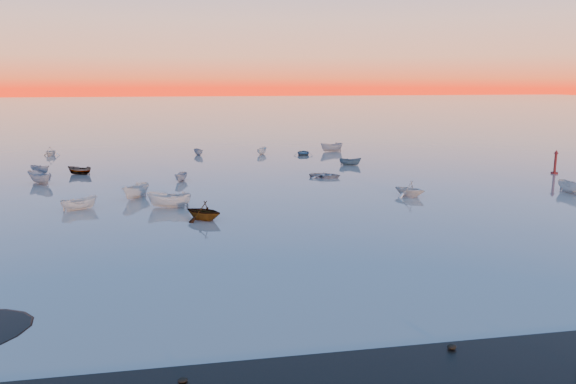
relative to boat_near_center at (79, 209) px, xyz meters
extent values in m
plane|color=slate|center=(18.99, 69.48, 0.00)|extent=(600.00, 600.00, 0.00)
imported|color=silver|center=(0.00, 0.00, 0.00)|extent=(2.73, 3.88, 1.24)
imported|color=silver|center=(34.83, 0.09, 0.00)|extent=(4.04, 3.71, 1.33)
cylinder|color=#4D1011|center=(60.29, 10.70, 0.05)|extent=(0.95, 0.95, 0.32)
cylinder|color=#4D1011|center=(60.29, 10.70, 1.38)|extent=(0.34, 0.34, 2.76)
cone|color=#4D1011|center=(60.29, 10.70, 3.02)|extent=(0.64, 0.64, 0.53)
camera|label=1|loc=(10.52, -57.22, 12.75)|focal=35.00mm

